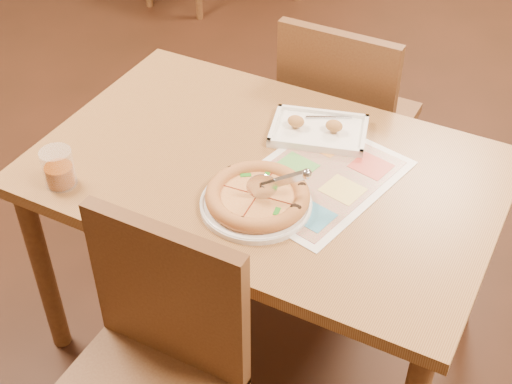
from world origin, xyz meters
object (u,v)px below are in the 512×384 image
at_px(chair_far, 343,107).
at_px(appetizer_tray, 318,131).
at_px(pizza_cutter, 277,182).
at_px(plate, 256,204).
at_px(chair_near, 152,354).
at_px(dining_table, 266,189).
at_px(menu, 319,178).
at_px(pizza, 258,196).
at_px(glass_tumbler, 59,170).

relative_size(chair_far, appetizer_tray, 1.46).
distance_m(pizza_cutter, appetizer_tray, 0.37).
distance_m(plate, appetizer_tray, 0.38).
xyz_separation_m(chair_near, plate, (0.05, 0.44, 0.16)).
height_order(dining_table, menu, menu).
relative_size(plate, pizza_cutter, 2.07).
bearing_deg(pizza, appetizer_tray, 88.00).
bearing_deg(glass_tumbler, pizza_cutter, 17.78).
distance_m(dining_table, chair_near, 0.61).
relative_size(pizza_cutter, appetizer_tray, 0.44).
relative_size(glass_tumbler, menu, 0.23).
relative_size(chair_far, menu, 0.98).
bearing_deg(menu, pizza, -119.96).
xyz_separation_m(dining_table, pizza, (0.05, -0.16, 0.11)).
bearing_deg(chair_far, dining_table, 90.00).
bearing_deg(appetizer_tray, dining_table, -107.82).
xyz_separation_m(dining_table, menu, (0.16, 0.02, 0.09)).
bearing_deg(dining_table, appetizer_tray, 72.18).
height_order(pizza, pizza_cutter, pizza_cutter).
xyz_separation_m(pizza_cutter, menu, (0.05, 0.16, -0.08)).
relative_size(chair_far, glass_tumbler, 4.34).
bearing_deg(appetizer_tray, plate, -91.95).
distance_m(dining_table, chair_far, 0.61).
bearing_deg(menu, appetizer_tray, 114.58).
distance_m(dining_table, pizza_cutter, 0.25).
xyz_separation_m(plate, glass_tumbler, (-0.52, -0.16, 0.04)).
bearing_deg(chair_far, appetizer_tray, 99.75).
relative_size(dining_table, glass_tumbler, 12.00).
bearing_deg(chair_near, glass_tumbler, 149.48).
xyz_separation_m(pizza, appetizer_tray, (0.01, 0.37, -0.02)).
relative_size(dining_table, plate, 4.39).
distance_m(chair_far, pizza, 0.78).
distance_m(dining_table, pizza, 0.20).
distance_m(chair_near, glass_tumbler, 0.57).
distance_m(pizza, pizza_cutter, 0.08).
bearing_deg(dining_table, chair_near, -90.00).
distance_m(dining_table, plate, 0.20).
bearing_deg(chair_far, plate, 94.07).
xyz_separation_m(plate, pizza, (-0.00, 0.01, 0.02)).
height_order(chair_near, glass_tumbler, chair_near).
xyz_separation_m(chair_near, appetizer_tray, (0.07, 0.81, 0.17)).
xyz_separation_m(chair_far, plate, (0.05, -0.77, 0.16)).
xyz_separation_m(plate, menu, (0.10, 0.18, -0.01)).
bearing_deg(appetizer_tray, chair_near, -94.75).
bearing_deg(pizza_cutter, pizza, 163.81).
bearing_deg(chair_near, dining_table, 90.00).
xyz_separation_m(chair_near, pizza, (0.05, 0.44, 0.18)).
height_order(pizza_cutter, appetizer_tray, pizza_cutter).
bearing_deg(pizza, glass_tumbler, -161.67).
relative_size(appetizer_tray, menu, 0.67).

